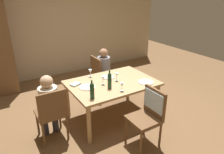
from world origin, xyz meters
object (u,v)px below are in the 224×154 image
wine_bottle_dark_red (92,90)px  wine_glass_near_left (122,85)px  dining_table (112,86)px  person_woman_host (105,68)px  chair_left_end (52,112)px  person_man_bearded (49,102)px  wine_glass_far (103,79)px  wine_bottle_tall_green (110,80)px  wine_glass_centre (117,75)px  dinner_plate_guest_left (87,87)px  dinner_plate_host (108,77)px  wine_glass_near_right (90,71)px  chair_near (150,109)px  dinner_plate_guest_right (146,82)px  chair_far_right (101,73)px

wine_bottle_dark_red → wine_glass_near_left: size_ratio=2.05×
wine_glass_near_left → dining_table: bearing=83.2°
person_woman_host → chair_left_end: bearing=-56.7°
person_man_bearded → wine_glass_far: person_man_bearded is taller
chair_left_end → wine_glass_far: size_ratio=6.17×
wine_glass_far → wine_bottle_tall_green: bearing=-86.7°
wine_glass_centre → wine_glass_far: bearing=-179.0°
dining_table → dinner_plate_guest_left: 0.49m
wine_glass_far → dinner_plate_host: wine_glass_far is taller
wine_glass_near_right → dinner_plate_guest_left: 0.49m
wine_bottle_tall_green → chair_near: bearing=-68.1°
wine_bottle_tall_green → wine_glass_far: 0.21m
wine_bottle_tall_green → wine_glass_near_right: wine_bottle_tall_green is taller
wine_glass_centre → dinner_plate_guest_left: (-0.59, 0.02, -0.10)m
chair_near → wine_glass_near_right: (-0.34, 1.36, 0.24)m
chair_left_end → wine_bottle_dark_red: bearing=-25.5°
dining_table → wine_glass_near_right: bearing=116.4°
wine_glass_far → dinner_plate_guest_right: size_ratio=0.54×
wine_glass_near_right → wine_bottle_tall_green: bearing=-85.5°
chair_near → person_man_bearded: 1.59m
wine_bottle_tall_green → wine_glass_centre: bearing=36.9°
person_man_bearded → dinner_plate_guest_right: (1.67, -0.36, 0.09)m
dining_table → wine_glass_near_left: bearing=-96.8°
dinner_plate_guest_right → dining_table: bearing=146.9°
dinner_plate_host → dinner_plate_guest_right: same height
wine_glass_near_left → dinner_plate_guest_right: 0.57m
chair_far_right → wine_glass_near_left: 1.37m
wine_glass_near_left → wine_glass_far: (-0.13, 0.40, 0.00)m
person_man_bearded → wine_bottle_dark_red: (0.58, -0.39, 0.23)m
person_woman_host → dinner_plate_guest_right: size_ratio=3.93×
chair_left_end → wine_bottle_tall_green: size_ratio=2.77×
chair_left_end → chair_far_right: bearing=35.3°
dining_table → person_woman_host: bearing=67.8°
dining_table → chair_far_right: chair_far_right is taller
person_woman_host → wine_bottle_tall_green: (-0.54, -1.11, 0.24)m
dinner_plate_host → wine_glass_far: bearing=-137.2°
dining_table → wine_glass_near_right: (-0.22, 0.44, 0.19)m
wine_glass_near_right → dining_table: bearing=-63.6°
chair_far_right → wine_glass_near_left: size_ratio=6.17×
chair_left_end → person_woman_host: person_woman_host is taller
chair_left_end → wine_glass_near_right: (0.94, 0.53, 0.30)m
wine_bottle_tall_green → wine_bottle_dark_red: size_ratio=1.09×
chair_left_end → wine_glass_centre: (1.27, 0.10, 0.30)m
wine_bottle_dark_red → wine_glass_centre: (0.69, 0.38, -0.03)m
chair_near → person_man_bearded: bearing=53.6°
wine_glass_centre → wine_glass_near_left: bearing=-111.2°
person_woman_host → wine_glass_far: (-0.55, -0.91, 0.20)m
dinner_plate_host → person_woman_host: bearing=65.0°
chair_far_right → wine_bottle_dark_red: size_ratio=3.01×
wine_bottle_tall_green → dinner_plate_guest_right: size_ratio=1.19×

